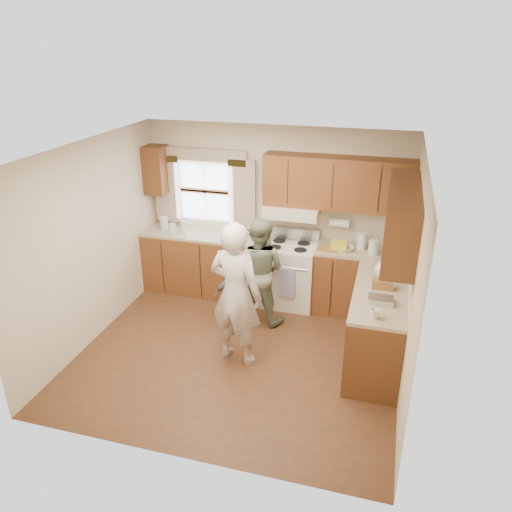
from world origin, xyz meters
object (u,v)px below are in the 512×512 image
(stove, at_px, (289,273))
(child, at_px, (234,296))
(woman_right, at_px, (259,271))
(woman_left, at_px, (236,294))

(stove, xyz_separation_m, child, (-0.55, -0.86, -0.01))
(stove, relative_size, woman_right, 0.73)
(woman_right, height_order, child, woman_right)
(woman_left, distance_m, woman_right, 0.98)
(child, bearing_deg, woman_left, 93.57)
(woman_left, xyz_separation_m, child, (-0.25, 0.69, -0.43))
(stove, distance_m, child, 1.02)
(stove, height_order, woman_right, woman_right)
(woman_right, relative_size, child, 1.63)
(stove, bearing_deg, woman_left, -100.69)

